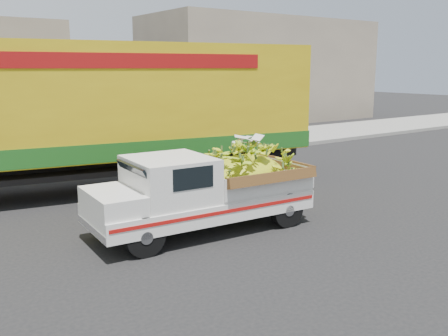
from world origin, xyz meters
TOP-DOWN VIEW (x-y plane):
  - ground at (0.00, 0.00)m, footprint 100.00×100.00m
  - curb at (0.00, 7.13)m, footprint 60.00×0.25m
  - sidewalk at (0.00, 9.23)m, footprint 60.00×4.00m
  - building_right at (14.00, 16.13)m, footprint 14.00×6.00m
  - pickup_truck at (-0.25, 0.34)m, footprint 4.52×1.89m
  - semi_trailer at (-1.17, 4.68)m, footprint 12.08×4.54m

SIDE VIEW (x-z plane):
  - ground at x=0.00m, z-range 0.00..0.00m
  - sidewalk at x=0.00m, z-range 0.00..0.14m
  - curb at x=0.00m, z-range 0.00..0.15m
  - pickup_truck at x=-0.25m, z-range 0.06..1.61m
  - semi_trailer at x=-1.17m, z-range 0.22..4.02m
  - building_right at x=14.00m, z-range 0.00..6.00m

